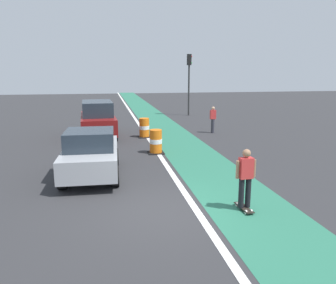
{
  "coord_description": "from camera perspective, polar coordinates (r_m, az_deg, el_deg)",
  "views": [
    {
      "loc": [
        -1.41,
        -8.25,
        3.67
      ],
      "look_at": [
        0.84,
        3.64,
        1.1
      ],
      "focal_mm": 35.51,
      "sensor_mm": 36.0,
      "label": 1
    }
  ],
  "objects": [
    {
      "name": "ground_plane",
      "position": [
        9.14,
        -0.95,
        -11.68
      ],
      "size": [
        100.0,
        100.0,
        0.0
      ],
      "primitive_type": "plane",
      "color": "#2D2D30"
    },
    {
      "name": "bike_lane_strip",
      "position": [
        20.93,
        -0.08,
        1.89
      ],
      "size": [
        2.5,
        80.0,
        0.01
      ],
      "primitive_type": "cube",
      "color": "#286B51",
      "rests_on": "ground"
    },
    {
      "name": "lane_divider_stripe",
      "position": [
        20.71,
        -4.16,
        1.76
      ],
      "size": [
        0.2,
        80.0,
        0.01
      ],
      "primitive_type": "cube",
      "color": "silver",
      "rests_on": "ground"
    },
    {
      "name": "skateboarder_on_lane",
      "position": [
        9.1,
        13.15,
        -5.98
      ],
      "size": [
        0.57,
        0.81,
        1.69
      ],
      "color": "black",
      "rests_on": "ground"
    },
    {
      "name": "parked_sedan_nearest",
      "position": [
        12.05,
        -13.1,
        -1.95
      ],
      "size": [
        2.03,
        4.16,
        1.7
      ],
      "color": "#9EA0A5",
      "rests_on": "ground"
    },
    {
      "name": "parked_suv_second",
      "position": [
        19.34,
        -11.97,
        3.9
      ],
      "size": [
        2.11,
        4.7,
        2.04
      ],
      "color": "maroon",
      "rests_on": "ground"
    },
    {
      "name": "traffic_barrel_front",
      "position": [
        15.17,
        -2.11,
        0.04
      ],
      "size": [
        0.73,
        0.73,
        1.09
      ],
      "color": "orange",
      "rests_on": "ground"
    },
    {
      "name": "traffic_barrel_mid",
      "position": [
        18.94,
        -4.09,
        2.42
      ],
      "size": [
        0.73,
        0.73,
        1.09
      ],
      "color": "orange",
      "rests_on": "ground"
    },
    {
      "name": "traffic_light_corner",
      "position": [
        28.42,
        3.64,
        11.61
      ],
      "size": [
        0.41,
        0.32,
        5.1
      ],
      "color": "#2D2D2D",
      "rests_on": "ground"
    },
    {
      "name": "pedestrian_crossing",
      "position": [
        20.36,
        7.71,
        3.95
      ],
      "size": [
        0.34,
        0.2,
        1.61
      ],
      "color": "#33333D",
      "rests_on": "ground"
    }
  ]
}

